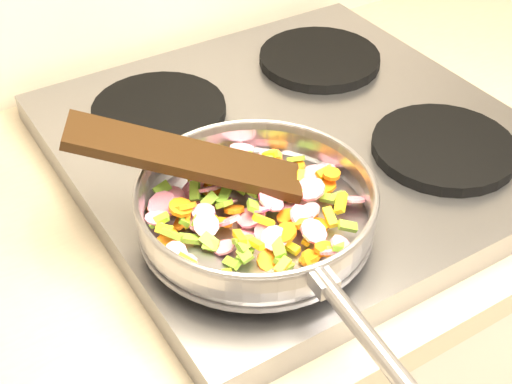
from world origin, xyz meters
TOP-DOWN VIEW (x-y plane):
  - cooktop at (-0.70, 1.67)m, footprint 0.60×0.60m
  - grate_fl at (-0.84, 1.52)m, footprint 0.19×0.19m
  - grate_fr at (-0.56, 1.52)m, footprint 0.19×0.19m
  - grate_bl at (-0.84, 1.81)m, footprint 0.19×0.19m
  - grate_br at (-0.56, 1.81)m, footprint 0.19×0.19m
  - saute_pan at (-0.85, 1.52)m, footprint 0.31×0.48m
  - vegetable_heap at (-0.86, 1.53)m, footprint 0.26×0.24m
  - wooden_spatula at (-0.90, 1.59)m, footprint 0.26×0.18m

SIDE VIEW (x-z plane):
  - cooktop at x=-0.70m, z-range 0.90..0.94m
  - grate_fl at x=-0.84m, z-range 0.94..0.96m
  - grate_fr at x=-0.56m, z-range 0.94..0.96m
  - grate_bl at x=-0.84m, z-range 0.94..0.96m
  - grate_br at x=-0.56m, z-range 0.94..0.96m
  - vegetable_heap at x=-0.86m, z-range 0.95..1.00m
  - saute_pan at x=-0.85m, z-range 0.96..1.01m
  - wooden_spatula at x=-0.90m, z-range 0.97..1.07m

